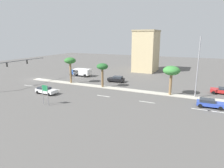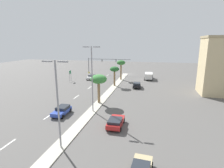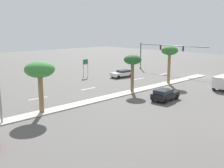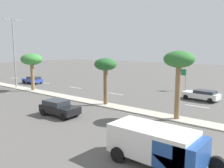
# 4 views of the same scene
# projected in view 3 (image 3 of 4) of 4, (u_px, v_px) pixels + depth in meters

# --- Properties ---
(ground_plane) EXTENTS (160.00, 160.00, 0.00)m
(ground_plane) POSITION_uv_depth(u_px,v_px,m) (62.00, 109.00, 31.75)
(ground_plane) COLOR #565451
(lane_stripe_outboard) EXTENTS (0.20, 2.80, 0.01)m
(lane_stripe_outboard) POSITION_uv_depth(u_px,v_px,m) (164.00, 74.00, 55.75)
(lane_stripe_outboard) COLOR silver
(lane_stripe_outboard) RESTS_ON ground
(lane_stripe_inboard) EXTENTS (0.20, 2.80, 0.01)m
(lane_stripe_inboard) POSITION_uv_depth(u_px,v_px,m) (138.00, 79.00, 50.39)
(lane_stripe_inboard) COLOR silver
(lane_stripe_inboard) RESTS_ON ground
(lane_stripe_leading) EXTENTS (0.20, 2.80, 0.01)m
(lane_stripe_leading) POSITION_uv_depth(u_px,v_px,m) (88.00, 89.00, 42.27)
(lane_stripe_leading) COLOR silver
(lane_stripe_leading) RESTS_ON ground
(lane_stripe_right) EXTENTS (0.20, 2.80, 0.01)m
(lane_stripe_right) POSITION_uv_depth(u_px,v_px,m) (38.00, 98.00, 36.37)
(lane_stripe_right) COLOR silver
(lane_stripe_right) RESTS_ON ground
(traffic_signal_gantry) EXTENTS (16.94, 0.53, 6.00)m
(traffic_signal_gantry) POSITION_uv_depth(u_px,v_px,m) (156.00, 53.00, 59.67)
(traffic_signal_gantry) COLOR #515459
(traffic_signal_gantry) RESTS_ON ground
(directional_road_sign) EXTENTS (0.10, 1.20, 3.39)m
(directional_road_sign) POSITION_uv_depth(u_px,v_px,m) (86.00, 64.00, 52.24)
(directional_road_sign) COLOR gray
(directional_road_sign) RESTS_ON ground
(palm_tree_outboard) EXTENTS (2.76, 2.76, 6.25)m
(palm_tree_outboard) POSITION_uv_depth(u_px,v_px,m) (170.00, 52.00, 45.10)
(palm_tree_outboard) COLOR olive
(palm_tree_outboard) RESTS_ON median_curb
(palm_tree_inboard) EXTENTS (2.58, 2.58, 5.36)m
(palm_tree_inboard) POSITION_uv_depth(u_px,v_px,m) (133.00, 61.00, 39.36)
(palm_tree_inboard) COLOR brown
(palm_tree_inboard) RESTS_ON median_curb
(palm_tree_far) EXTENTS (3.23, 3.23, 5.67)m
(palm_tree_far) POSITION_uv_depth(u_px,v_px,m) (40.00, 71.00, 29.10)
(palm_tree_far) COLOR olive
(palm_tree_far) RESTS_ON median_curb
(sedan_white_trailing) EXTENTS (2.22, 4.60, 1.34)m
(sedan_white_trailing) POSITION_uv_depth(u_px,v_px,m) (122.00, 73.00, 52.21)
(sedan_white_trailing) COLOR silver
(sedan_white_trailing) RESTS_ON ground
(sedan_black_front) EXTENTS (2.23, 4.16, 1.50)m
(sedan_black_front) POSITION_uv_depth(u_px,v_px,m) (165.00, 94.00, 35.22)
(sedan_black_front) COLOR black
(sedan_black_front) RESTS_ON ground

